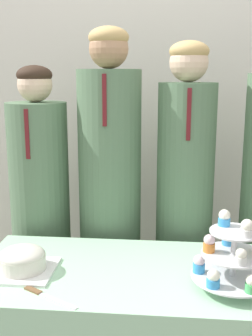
{
  "coord_description": "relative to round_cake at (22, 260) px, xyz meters",
  "views": [
    {
      "loc": [
        0.08,
        -1.14,
        1.44
      ],
      "look_at": [
        -0.06,
        0.32,
        1.11
      ],
      "focal_mm": 45.0,
      "sensor_mm": 36.0,
      "label": 1
    }
  ],
  "objects": [
    {
      "name": "wall_back",
      "position": [
        0.43,
        1.18,
        0.58
      ],
      "size": [
        9.0,
        0.06,
        2.7
      ],
      "color": "silver",
      "rests_on": "ground_plane"
    },
    {
      "name": "student_0",
      "position": [
        -0.09,
        0.54,
        -0.08
      ],
      "size": [
        0.29,
        0.29,
        1.48
      ],
      "color": "#567556",
      "rests_on": "ground_plane"
    },
    {
      "name": "student_2",
      "position": [
        0.61,
        0.54,
        -0.01
      ],
      "size": [
        0.27,
        0.27,
        1.58
      ],
      "color": "#567556",
      "rests_on": "ground_plane"
    },
    {
      "name": "cupcake_stand",
      "position": [
        0.75,
        -0.04,
        0.07
      ],
      "size": [
        0.28,
        0.28,
        0.26
      ],
      "color": "silver",
      "rests_on": "table"
    },
    {
      "name": "student_1",
      "position": [
        0.25,
        0.54,
        0.01
      ],
      "size": [
        0.3,
        0.3,
        1.65
      ],
      "color": "#567556",
      "rests_on": "ground_plane"
    },
    {
      "name": "cake_knife",
      "position": [
        0.12,
        -0.16,
        -0.04
      ],
      "size": [
        0.21,
        0.13,
        0.01
      ],
      "rotation": [
        0.0,
        0.0,
        -0.52
      ],
      "color": "silver",
      "rests_on": "table"
    },
    {
      "name": "round_cake",
      "position": [
        0.0,
        0.0,
        0.0
      ],
      "size": [
        0.23,
        0.23,
        0.1
      ],
      "color": "white",
      "rests_on": "table"
    }
  ]
}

